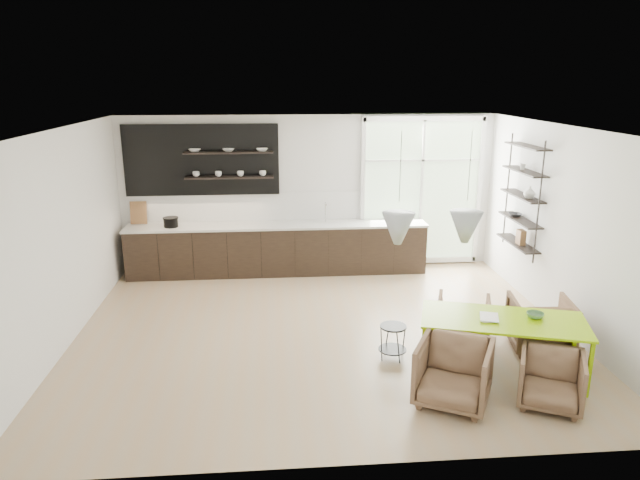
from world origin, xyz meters
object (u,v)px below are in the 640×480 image
at_px(armchair_back_right, 540,324).
at_px(armchair_front_right, 551,380).
at_px(armchair_front_left, 453,373).
at_px(armchair_back_left, 463,320).
at_px(wire_stool, 393,337).
at_px(dining_table, 503,323).

height_order(armchair_back_right, armchair_front_right, armchair_back_right).
relative_size(armchair_front_left, armchair_front_right, 1.17).
height_order(armchair_back_left, armchair_front_left, armchair_front_left).
bearing_deg(armchair_front_right, armchair_front_left, -162.14).
height_order(armchair_front_right, wire_stool, armchair_front_right).
bearing_deg(armchair_back_right, armchair_front_right, 78.93).
xyz_separation_m(armchair_back_right, wire_stool, (-2.03, -0.11, -0.06)).
xyz_separation_m(armchair_back_right, armchair_front_right, (-0.50, -1.34, -0.05)).
relative_size(dining_table, armchair_back_right, 2.68).
bearing_deg(armchair_front_right, armchair_back_left, 131.35).
bearing_deg(armchair_front_left, dining_table, 65.75).
height_order(armchair_back_left, armchair_back_right, armchair_back_right).
xyz_separation_m(armchair_front_right, wire_stool, (-1.52, 1.23, -0.02)).
bearing_deg(armchair_front_left, wire_stool, 140.28).
distance_m(armchair_front_left, armchair_front_right, 1.08).
bearing_deg(armchair_back_left, armchair_back_right, -177.50).
relative_size(dining_table, armchair_front_left, 2.65).
relative_size(armchair_back_right, armchair_front_right, 1.15).
bearing_deg(wire_stool, armchair_front_left, -67.31).
height_order(armchair_front_left, armchair_front_right, armchair_front_left).
distance_m(dining_table, wire_stool, 1.39).
bearing_deg(armchair_front_left, armchair_back_left, 95.49).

